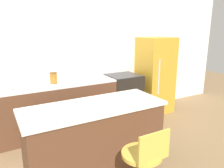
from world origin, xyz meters
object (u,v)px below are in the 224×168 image
Objects in this scene: oven_range at (123,96)px; mixing_bowl at (87,77)px; stool_chair at (143,166)px; refrigerator at (155,75)px; kettle at (8,83)px.

mixing_bowl reaches higher than oven_range.
stool_chair is 2.14m from mixing_bowl.
stool_chair is (-1.83, -2.01, -0.41)m from refrigerator.
kettle is (-1.08, 2.06, 0.58)m from stool_chair.
oven_range is 3.41× the size of mixing_bowl.
stool_chair is at bearing -62.31° from kettle.
mixing_bowl is at bearing 83.03° from stool_chair.
refrigerator reaches higher than mixing_bowl.
oven_range is 0.92m from mixing_bowl.
mixing_bowl is (-1.58, 0.05, 0.12)m from refrigerator.
refrigerator is (0.80, -0.02, 0.36)m from oven_range.
oven_range is 0.88m from refrigerator.
kettle is (-2.91, 0.05, 0.18)m from refrigerator.
kettle is 0.86× the size of mixing_bowl.
stool_chair is 3.25× the size of mixing_bowl.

